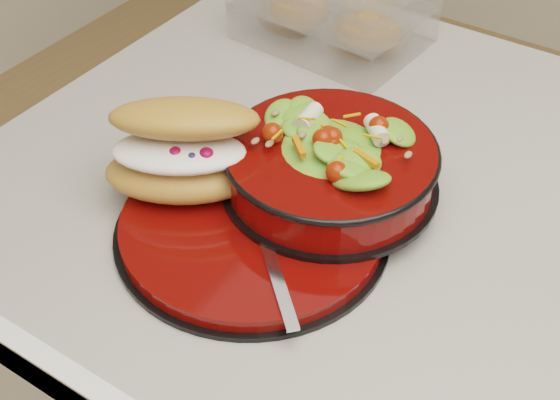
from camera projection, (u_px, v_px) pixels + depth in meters
The scene contains 5 objects.
dinner_plate at pixel (252, 227), 0.77m from camera, with size 0.28×0.28×0.02m.
salad_bowl at pixel (331, 159), 0.78m from camera, with size 0.22×0.22×0.09m.
croissant at pixel (183, 151), 0.77m from camera, with size 0.18×0.17×0.10m.
fork at pixel (271, 258), 0.72m from camera, with size 0.13×0.12×0.00m.
pastry_box at pixel (333, 9), 1.04m from camera, with size 0.24×0.19×0.09m.
Camera 1 is at (0.07, -0.59, 1.44)m, focal length 50.00 mm.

